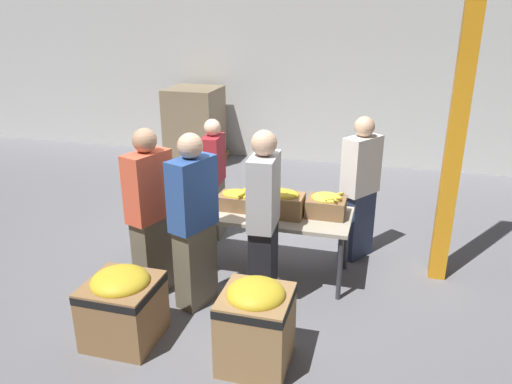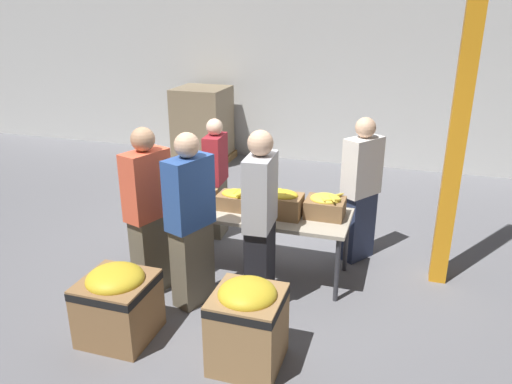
% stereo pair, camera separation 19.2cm
% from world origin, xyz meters
% --- Properties ---
extents(ground_plane, '(30.00, 30.00, 0.00)m').
position_xyz_m(ground_plane, '(0.00, 0.00, 0.00)').
color(ground_plane, slate).
extents(wall_back, '(16.00, 0.08, 4.00)m').
position_xyz_m(wall_back, '(0.00, 4.42, 2.00)').
color(wall_back, silver).
rests_on(wall_back, ground_plane).
extents(sorting_table, '(2.40, 0.77, 0.74)m').
position_xyz_m(sorting_table, '(0.00, 0.00, 0.69)').
color(sorting_table, '#B2A893').
rests_on(sorting_table, ground_plane).
extents(banana_box_0, '(0.42, 0.27, 0.27)m').
position_xyz_m(banana_box_0, '(-0.95, 0.08, 0.88)').
color(banana_box_0, '#A37A4C').
rests_on(banana_box_0, sorting_table).
extents(banana_box_1, '(0.42, 0.30, 0.26)m').
position_xyz_m(banana_box_1, '(-0.48, -0.08, 0.86)').
color(banana_box_1, '#A37A4C').
rests_on(banana_box_1, sorting_table).
extents(banana_box_2, '(0.42, 0.32, 0.23)m').
position_xyz_m(banana_box_2, '(-0.02, 0.01, 0.85)').
color(banana_box_2, olive).
rests_on(banana_box_2, sorting_table).
extents(banana_box_3, '(0.42, 0.30, 0.30)m').
position_xyz_m(banana_box_3, '(0.49, -0.05, 0.89)').
color(banana_box_3, olive).
rests_on(banana_box_3, sorting_table).
extents(banana_box_4, '(0.40, 0.35, 0.26)m').
position_xyz_m(banana_box_4, '(0.93, 0.08, 0.86)').
color(banana_box_4, olive).
rests_on(banana_box_4, sorting_table).
extents(volunteer_0, '(0.37, 0.52, 1.75)m').
position_xyz_m(volunteer_0, '(-0.72, -0.68, 0.87)').
color(volunteer_0, '#6B604C').
rests_on(volunteer_0, ground_plane).
extents(volunteer_1, '(0.38, 0.52, 1.76)m').
position_xyz_m(volunteer_1, '(-0.23, -0.76, 0.87)').
color(volunteer_1, '#6B604C').
rests_on(volunteer_1, ground_plane).
extents(volunteer_2, '(0.23, 0.43, 1.54)m').
position_xyz_m(volunteer_2, '(-0.59, 0.78, 0.76)').
color(volunteer_2, '#6B604C').
rests_on(volunteer_2, ground_plane).
extents(volunteer_3, '(0.26, 0.49, 1.78)m').
position_xyz_m(volunteer_3, '(0.41, -0.58, 0.88)').
color(volunteer_3, black).
rests_on(volunteer_3, ground_plane).
extents(volunteer_4, '(0.44, 0.50, 1.69)m').
position_xyz_m(volunteer_4, '(1.22, 0.69, 0.84)').
color(volunteer_4, '#2D3856').
rests_on(volunteer_4, ground_plane).
extents(donation_bin_0, '(0.60, 0.60, 0.69)m').
position_xyz_m(donation_bin_0, '(-0.63, -1.49, 0.37)').
color(donation_bin_0, olive).
rests_on(donation_bin_0, ground_plane).
extents(donation_bin_1, '(0.57, 0.57, 0.77)m').
position_xyz_m(donation_bin_1, '(0.59, -1.49, 0.41)').
color(donation_bin_1, '#A37A4C').
rests_on(donation_bin_1, ground_plane).
extents(support_pillar, '(0.17, 0.17, 4.00)m').
position_xyz_m(support_pillar, '(2.14, 0.44, 2.00)').
color(support_pillar, orange).
rests_on(support_pillar, ground_plane).
extents(pallet_stack_0, '(1.01, 1.01, 1.40)m').
position_xyz_m(pallet_stack_0, '(-2.04, 3.74, 0.69)').
color(pallet_stack_0, olive).
rests_on(pallet_stack_0, ground_plane).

